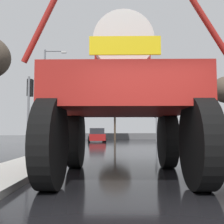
{
  "coord_description": "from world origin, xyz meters",
  "views": [
    {
      "loc": [
        -0.72,
        -3.47,
        1.16
      ],
      "look_at": [
        -0.63,
        7.53,
        1.96
      ],
      "focal_mm": 42.8,
      "sensor_mm": 36.0,
      "label": 1
    }
  ],
  "objects": [
    {
      "name": "median_island",
      "position": [
        -3.38,
        3.41,
        0.07
      ],
      "size": [
        1.64,
        11.4,
        0.15
      ],
      "primitive_type": "cube",
      "color": "#B2AFA8",
      "rests_on": "ground"
    },
    {
      "name": "traffic_signal_near_right",
      "position": [
        3.26,
        9.46,
        2.54
      ],
      "size": [
        0.24,
        0.54,
        3.48
      ],
      "color": "slate",
      "rests_on": "ground"
    },
    {
      "name": "sedan_ahead",
      "position": [
        -2.2,
        26.35,
        0.71
      ],
      "size": [
        2.2,
        4.25,
        1.52
      ],
      "rotation": [
        0.0,
        0.0,
        1.67
      ],
      "color": "maroon",
      "rests_on": "ground"
    },
    {
      "name": "traffic_signal_far_left",
      "position": [
        4.5,
        26.6,
        2.66
      ],
      "size": [
        0.24,
        0.55,
        3.65
      ],
      "color": "slate",
      "rests_on": "ground"
    },
    {
      "name": "bare_tree_far_center",
      "position": [
        -0.07,
        31.18,
        4.96
      ],
      "size": [
        4.22,
        4.22,
        6.77
      ],
      "color": "#473828",
      "rests_on": "ground"
    },
    {
      "name": "ground_plane",
      "position": [
        0.0,
        18.0,
        0.0
      ],
      "size": [
        120.0,
        120.0,
        0.0
      ],
      "primitive_type": "plane",
      "color": "black"
    },
    {
      "name": "streetlight_far_left",
      "position": [
        -7.0,
        22.47,
        5.12
      ],
      "size": [
        2.2,
        0.24,
        9.24
      ],
      "color": "slate",
      "rests_on": "ground"
    },
    {
      "name": "traffic_signal_near_left",
      "position": [
        -4.63,
        9.46,
        2.78
      ],
      "size": [
        0.24,
        0.54,
        3.81
      ],
      "color": "slate",
      "rests_on": "ground"
    },
    {
      "name": "roadside_barrier",
      "position": [
        0.0,
        36.41,
        0.45
      ],
      "size": [
        24.35,
        0.24,
        0.9
      ],
      "primitive_type": "cube",
      "color": "#59595B",
      "rests_on": "ground"
    },
    {
      "name": "oversize_sprayer",
      "position": [
        -0.39,
        3.49,
        2.0
      ],
      "size": [
        4.21,
        5.28,
        4.52
      ],
      "rotation": [
        0.0,
        0.0,
        1.55
      ],
      "color": "black",
      "rests_on": "ground"
    }
  ]
}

